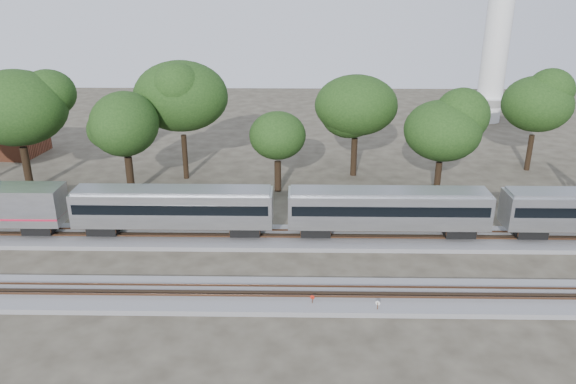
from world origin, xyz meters
name	(u,v)px	position (x,y,z in m)	size (l,w,h in m)	color
ground	(266,272)	(0.00, 0.00, 0.00)	(160.00, 160.00, 0.00)	#383328
track_far	(269,238)	(0.00, 6.00, 0.21)	(160.00, 5.00, 0.73)	slate
track_near	(263,296)	(0.00, -4.00, 0.21)	(160.00, 5.00, 0.73)	slate
train	(390,208)	(10.83, 6.00, 3.28)	(93.00, 3.21, 4.73)	silver
switch_stand_red	(312,300)	(3.68, -5.23, 0.67)	(0.32, 0.13, 1.04)	#512D19
switch_stand_white	(378,306)	(8.32, -5.96, 0.69)	(0.32, 0.17, 1.08)	#512D19
switch_lever	(360,308)	(7.12, -5.46, 0.15)	(0.50, 0.30, 0.30)	#512D19
brick_building	(3,137)	(-37.22, 31.98, 2.42)	(10.78, 8.23, 4.80)	brown
tree_1	(16,108)	(-27.49, 18.03, 9.48)	(9.65, 9.65, 13.60)	black
tree_2	(124,124)	(-15.80, 17.13, 8.01)	(8.16, 8.16, 11.51)	black
tree_3	(181,96)	(-10.76, 22.65, 9.86)	(10.03, 10.03, 14.14)	black
tree_4	(278,136)	(0.35, 18.58, 6.42)	(6.55, 6.55, 9.23)	black
tree_5	(356,105)	(9.33, 24.09, 8.58)	(8.74, 8.74, 12.32)	black
tree_6	(443,131)	(17.67, 16.69, 7.55)	(7.70, 7.70, 10.85)	black
tree_7	(537,104)	(31.20, 26.43, 8.30)	(8.45, 8.45, 11.91)	black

